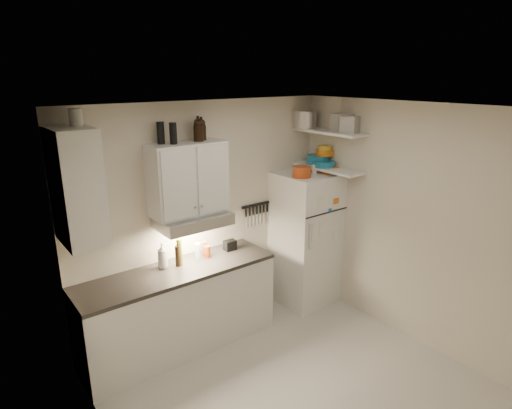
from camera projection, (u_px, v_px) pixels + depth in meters
floor at (292, 386)px, 4.11m from camera, size 3.20×3.00×0.02m
ceiling at (301, 107)px, 3.34m from camera, size 3.20×3.00×0.02m
back_wall at (206, 217)px, 4.87m from camera, size 3.20×0.02×2.60m
left_wall at (114, 324)px, 2.79m from camera, size 0.02×3.00×2.60m
right_wall at (405, 223)px, 4.66m from camera, size 0.02×3.00×2.60m
base_cabinet at (180, 311)px, 4.57m from camera, size 2.10×0.60×0.88m
countertop at (177, 271)px, 4.43m from camera, size 2.10×0.62×0.04m
upper_cabinet at (188, 179)px, 4.41m from camera, size 0.80×0.33×0.75m
side_cabinet at (76, 187)px, 3.61m from camera, size 0.33×0.55×1.00m
range_hood at (193, 220)px, 4.49m from camera, size 0.76×0.46×0.12m
fridge at (306, 238)px, 5.46m from camera, size 0.70×0.68×1.70m
shelf_hi at (329, 132)px, 5.08m from camera, size 0.30×0.95×0.03m
shelf_lo at (328, 168)px, 5.21m from camera, size 0.30×0.95×0.03m
knife_strip at (256, 205)px, 5.25m from camera, size 0.42×0.02×0.03m
dutch_oven at (302, 172)px, 5.00m from camera, size 0.28×0.28×0.13m
book_stack at (328, 169)px, 5.24m from camera, size 0.26×0.29×0.08m
spice_jar at (315, 169)px, 5.21m from camera, size 0.08×0.08×0.11m
stock_pot at (305, 120)px, 5.29m from camera, size 0.33×0.33×0.21m
tin_a at (341, 122)px, 5.00m from camera, size 0.25×0.23×0.21m
tin_b at (350, 124)px, 4.89m from camera, size 0.23×0.23×0.19m
bowl_teal at (318, 159)px, 5.37m from camera, size 0.28×0.28×0.11m
bowl_orange at (325, 153)px, 5.32m from camera, size 0.22×0.22×0.07m
bowl_yellow at (325, 148)px, 5.30m from camera, size 0.18×0.18×0.06m
plates at (324, 164)px, 5.22m from camera, size 0.30×0.30×0.07m
growler_a at (198, 130)px, 4.34m from camera, size 0.11×0.11×0.24m
growler_b at (202, 129)px, 4.42m from camera, size 0.11×0.11×0.22m
thermos_a at (173, 133)px, 4.17m from camera, size 0.08×0.08×0.21m
thermos_b at (161, 133)px, 4.18m from camera, size 0.08×0.08×0.22m
side_jar at (76, 117)px, 3.50m from camera, size 0.11×0.11×0.14m
soap_bottle at (162, 254)px, 4.43m from camera, size 0.14×0.14×0.31m
pepper_mill at (204, 249)px, 4.74m from camera, size 0.05×0.05×0.17m
oil_bottle at (179, 252)px, 4.48m from camera, size 0.06×0.06×0.30m
vinegar_bottle at (177, 256)px, 4.47m from camera, size 0.06×0.06×0.23m
clear_bottle at (198, 251)px, 4.65m from camera, size 0.08×0.08×0.18m
red_jar at (207, 252)px, 4.71m from camera, size 0.08×0.08×0.13m
caddy at (230, 245)px, 4.91m from camera, size 0.14×0.10×0.12m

